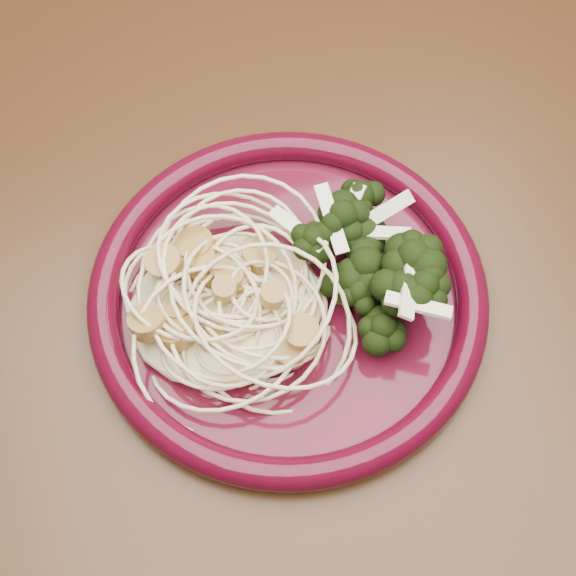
# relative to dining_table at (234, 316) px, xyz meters

# --- Properties ---
(dining_table) EXTENTS (1.20, 0.80, 0.75)m
(dining_table) POSITION_rel_dining_table_xyz_m (0.00, 0.00, 0.00)
(dining_table) COLOR #472814
(dining_table) RESTS_ON ground
(dinner_plate) EXTENTS (0.31, 0.31, 0.02)m
(dinner_plate) POSITION_rel_dining_table_xyz_m (0.04, -0.05, 0.11)
(dinner_plate) COLOR #4A0B1C
(dinner_plate) RESTS_ON dining_table
(spaghetti_pile) EXTENTS (0.15, 0.13, 0.03)m
(spaghetti_pile) POSITION_rel_dining_table_xyz_m (-0.01, -0.05, 0.12)
(spaghetti_pile) COLOR #FAE9B2
(spaghetti_pile) RESTS_ON dinner_plate
(scallop_cluster) EXTENTS (0.13, 0.13, 0.04)m
(scallop_cluster) POSITION_rel_dining_table_xyz_m (-0.01, -0.05, 0.16)
(scallop_cluster) COLOR #AC873E
(scallop_cluster) RESTS_ON spaghetti_pile
(broccoli_pile) EXTENTS (0.10, 0.15, 0.05)m
(broccoli_pile) POSITION_rel_dining_table_xyz_m (0.09, -0.05, 0.13)
(broccoli_pile) COLOR black
(broccoli_pile) RESTS_ON dinner_plate
(onion_garnish) EXTENTS (0.07, 0.10, 0.05)m
(onion_garnish) POSITION_rel_dining_table_xyz_m (0.09, -0.05, 0.16)
(onion_garnish) COLOR #F0F0CB
(onion_garnish) RESTS_ON broccoli_pile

